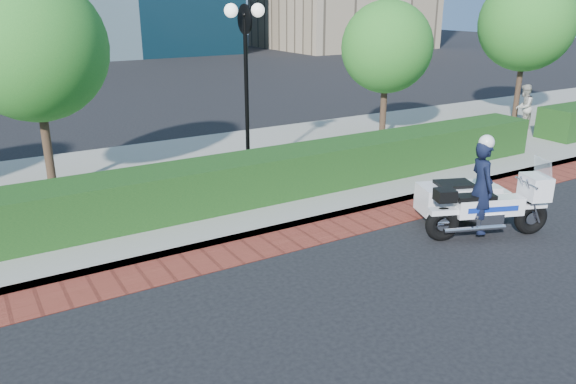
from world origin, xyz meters
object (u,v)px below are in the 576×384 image
tree_d (527,23)px  police_motorcycle (475,197)px  tree_b (33,48)px  lamppost (246,65)px  tree_c (387,47)px  pedestrian (524,107)px

tree_d → police_motorcycle: (-9.59, -6.49, -2.90)m
tree_b → police_motorcycle: 9.87m
lamppost → police_motorcycle: size_ratio=1.71×
tree_c → police_motorcycle: tree_c is taller
lamppost → tree_b: size_ratio=0.86×
tree_c → pedestrian: size_ratio=2.77×
tree_d → lamppost: bearing=-173.8°
tree_d → pedestrian: 3.31m
lamppost → tree_d: 12.09m
tree_c → police_motorcycle: bearing=-115.4°
tree_d → police_motorcycle: tree_d is taller
tree_c → pedestrian: (5.11, -1.36, -2.12)m
tree_c → tree_d: 6.52m
tree_b → pedestrian: size_ratio=3.15×
lamppost → tree_b: bearing=163.9°
police_motorcycle → pedestrian: police_motorcycle is taller
tree_b → tree_d: (16.50, 0.00, 0.18)m
lamppost → tree_c: 5.65m
police_motorcycle → tree_d: bearing=55.0°
lamppost → tree_d: tree_d is taller
tree_b → tree_c: 10.01m
tree_b → police_motorcycle: (6.91, -6.49, -2.72)m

